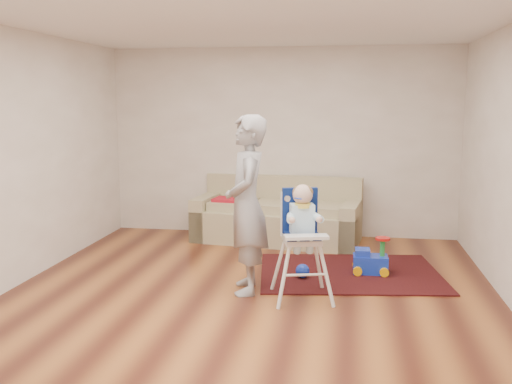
# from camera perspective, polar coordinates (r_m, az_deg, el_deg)

# --- Properties ---
(ground) EXTENTS (5.50, 5.50, 0.00)m
(ground) POSITION_cam_1_polar(r_m,az_deg,el_deg) (5.86, -0.63, -10.33)
(ground) COLOR #471E12
(ground) RESTS_ON ground
(room_envelope) EXTENTS (5.04, 5.52, 2.72)m
(room_envelope) POSITION_cam_1_polar(r_m,az_deg,el_deg) (6.04, 0.19, 8.42)
(room_envelope) COLOR beige
(room_envelope) RESTS_ON ground
(sofa) EXTENTS (2.37, 1.21, 0.88)m
(sofa) POSITION_cam_1_polar(r_m,az_deg,el_deg) (7.94, 2.08, -1.82)
(sofa) COLOR tan
(sofa) RESTS_ON ground
(side_table) EXTENTS (0.48, 0.48, 0.48)m
(side_table) POSITION_cam_1_polar(r_m,az_deg,el_deg) (8.17, -3.28, -2.96)
(side_table) COLOR black
(side_table) RESTS_ON ground
(area_rug) EXTENTS (2.20, 1.76, 0.02)m
(area_rug) POSITION_cam_1_polar(r_m,az_deg,el_deg) (6.65, 9.35, -7.97)
(area_rug) COLOR black
(area_rug) RESTS_ON ground
(ride_on_toy) EXTENTS (0.39, 0.28, 0.42)m
(ride_on_toy) POSITION_cam_1_polar(r_m,az_deg,el_deg) (6.61, 11.39, -6.17)
(ride_on_toy) COLOR #1736C6
(ride_on_toy) RESTS_ON area_rug
(toy_ball) EXTENTS (0.15, 0.15, 0.15)m
(toy_ball) POSITION_cam_1_polar(r_m,az_deg,el_deg) (6.36, 4.67, -7.87)
(toy_ball) COLOR #1736C6
(toy_ball) RESTS_ON area_rug
(high_chair) EXTENTS (0.65, 0.65, 1.16)m
(high_chair) POSITION_cam_1_polar(r_m,az_deg,el_deg) (5.64, 4.62, -5.21)
(high_chair) COLOR silver
(high_chair) RESTS_ON ground
(adult) EXTENTS (0.56, 0.74, 1.82)m
(adult) POSITION_cam_1_polar(r_m,az_deg,el_deg) (5.77, -0.93, -1.30)
(adult) COLOR #9B9B9E
(adult) RESTS_ON ground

